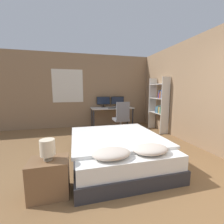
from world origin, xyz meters
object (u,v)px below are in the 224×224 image
monitor_right (117,101)px  bookshelf (160,103)px  bedside_lamp (47,148)px  computer_mouse (121,107)px  monitor_left (103,101)px  keyboard (114,108)px  nightstand (49,177)px  desk (112,110)px  bed (117,149)px  office_chair (121,121)px

monitor_right → bookshelf: size_ratio=0.29×
bedside_lamp → computer_mouse: bearing=57.6°
monitor_left → keyboard: bearing=-57.9°
nightstand → desk: 3.82m
computer_mouse → bedside_lamp: bearing=-122.4°
bed → desk: desk is taller
bedside_lamp → keyboard: bearing=61.4°
nightstand → monitor_right: 4.19m
bed → computer_mouse: size_ratio=28.38×
bed → keyboard: size_ratio=5.13×
desk → office_chair: bearing=-82.6°
monitor_left → monitor_right: bearing=0.0°
nightstand → keyboard: keyboard is taller
office_chair → monitor_right: bearing=80.6°
monitor_right → office_chair: size_ratio=0.50×
keyboard → office_chair: 0.70m
bedside_lamp → bookshelf: size_ratio=0.15×
monitor_left → monitor_right: (0.56, 0.00, 0.00)m
bookshelf → monitor_left: bearing=144.0°
monitor_right → bookshelf: bearing=-47.6°
desk → keyboard: (-0.00, -0.22, 0.09)m
monitor_right → office_chair: 1.20m
bookshelf → keyboard: bearing=151.1°
bedside_lamp → monitor_right: 4.14m
bedside_lamp → bookshelf: 3.94m
nightstand → bedside_lamp: (0.00, 0.00, 0.41)m
bedside_lamp → nightstand: bearing=0.0°
desk → nightstand: bearing=-117.0°
bookshelf → bedside_lamp: bearing=-142.3°
bed → desk: bearing=77.7°
bed → keyboard: bearing=76.7°
bedside_lamp → office_chair: 3.17m
computer_mouse → bookshelf: size_ratio=0.04×
monitor_right → computer_mouse: 0.49m
bed → nightstand: (-1.14, -0.67, -0.01)m
nightstand → bedside_lamp: bedside_lamp is taller
bed → monitor_right: 3.15m
computer_mouse → office_chair: 0.72m
desk → monitor_left: monitor_left is taller
bedside_lamp → monitor_right: size_ratio=0.53×
office_chair → bed: bearing=-110.1°
monitor_right → nightstand: bearing=-119.1°
nightstand → bookshelf: (3.11, 2.40, 0.71)m
monitor_left → monitor_right: 0.56m
monitor_right → desk: bearing=-141.2°
keyboard → computer_mouse: 0.28m
bedside_lamp → desk: (1.73, 3.39, -0.01)m
nightstand → monitor_left: bearing=68.2°
desk → keyboard: 0.24m
computer_mouse → keyboard: bearing=180.0°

